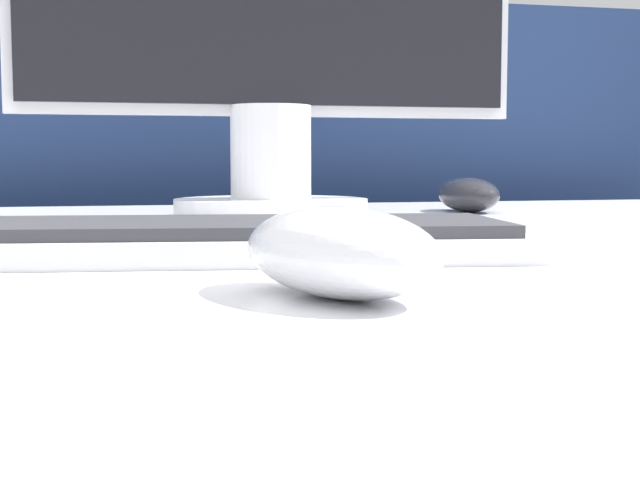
# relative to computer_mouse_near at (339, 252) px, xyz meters

# --- Properties ---
(partition_panel) EXTENTS (5.00, 0.03, 1.06)m
(partition_panel) POSITION_rel_computer_mouse_near_xyz_m (-0.06, 1.00, -0.23)
(partition_panel) COLOR navy
(partition_panel) RESTS_ON ground_plane
(computer_mouse_near) EXTENTS (0.11, 0.14, 0.04)m
(computer_mouse_near) POSITION_rel_computer_mouse_near_xyz_m (0.00, 0.00, 0.00)
(computer_mouse_near) COLOR white
(computer_mouse_near) RESTS_ON desk
(keyboard) EXTENTS (0.46, 0.21, 0.02)m
(keyboard) POSITION_rel_computer_mouse_near_xyz_m (-0.06, 0.19, -0.01)
(keyboard) COLOR silver
(keyboard) RESTS_ON desk
(monitor) EXTENTS (0.56, 0.22, 0.44)m
(monitor) POSITION_rel_computer_mouse_near_xyz_m (0.07, 0.58, 0.21)
(monitor) COLOR white
(monitor) RESTS_ON desk
(computer_mouse_far) EXTENTS (0.07, 0.13, 0.04)m
(computer_mouse_far) POSITION_rel_computer_mouse_near_xyz_m (0.32, 0.61, -0.00)
(computer_mouse_far) COLOR #232328
(computer_mouse_far) RESTS_ON desk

